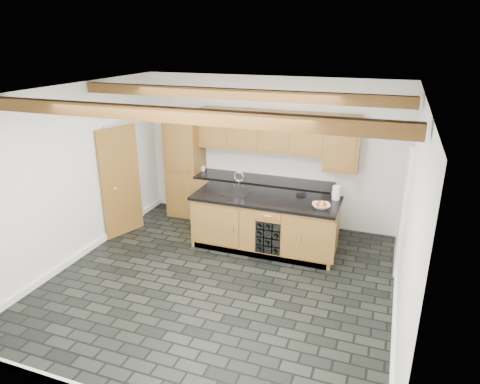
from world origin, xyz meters
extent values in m
plane|color=black|center=(0.00, 0.00, 0.00)|extent=(5.00, 5.00, 0.00)
plane|color=white|center=(0.00, 2.50, 1.40)|extent=(5.00, 0.00, 5.00)
plane|color=white|center=(-2.50, 0.00, 1.40)|extent=(0.00, 5.00, 5.00)
plane|color=white|center=(2.50, 0.00, 1.40)|extent=(0.00, 5.00, 5.00)
plane|color=white|center=(0.00, 0.00, 2.80)|extent=(5.00, 5.00, 0.00)
cube|color=#573616|center=(0.00, -1.20, 2.70)|extent=(4.90, 0.15, 0.15)
cube|color=#573616|center=(0.00, 0.60, 2.70)|extent=(4.90, 0.15, 0.15)
cube|color=white|center=(-2.48, 0.00, 0.05)|extent=(0.04, 5.00, 0.10)
cube|color=white|center=(2.48, 0.00, 0.05)|extent=(0.04, 5.00, 0.10)
cube|color=white|center=(-2.47, 1.30, 1.02)|extent=(0.06, 0.94, 2.04)
cube|color=brown|center=(-2.32, 0.95, 1.00)|extent=(0.31, 0.77, 2.00)
cube|color=white|center=(2.47, 1.50, 1.02)|extent=(0.06, 0.98, 2.04)
cube|color=black|center=(2.50, 1.50, 1.00)|extent=(0.02, 0.86, 1.96)
cube|color=brown|center=(-1.65, 2.20, 1.05)|extent=(0.65, 0.60, 2.10)
cube|color=brown|center=(-0.02, 2.20, 0.44)|extent=(2.60, 0.60, 0.88)
cube|color=black|center=(-0.02, 2.20, 0.91)|extent=(2.64, 0.62, 0.05)
cube|color=white|center=(-0.02, 2.49, 1.19)|extent=(2.60, 0.02, 0.52)
cube|color=brown|center=(-0.12, 2.33, 1.83)|extent=(2.40, 0.35, 0.75)
cube|color=brown|center=(1.38, 2.33, 1.70)|extent=(0.60, 0.35, 1.00)
cube|color=brown|center=(0.30, 1.30, 0.44)|extent=(2.40, 0.90, 0.88)
cube|color=black|center=(0.30, 1.30, 0.91)|extent=(2.46, 0.96, 0.05)
cube|color=brown|center=(-0.42, 0.84, 0.48)|extent=(0.80, 0.02, 0.70)
cube|color=brown|center=(1.25, 0.84, 0.48)|extent=(0.60, 0.02, 0.70)
cube|color=black|center=(0.48, 0.99, 0.40)|extent=(0.42, 0.30, 0.56)
cylinder|color=black|center=(0.48, 0.95, 0.33)|extent=(0.07, 0.26, 0.07)
cylinder|color=black|center=(0.34, 0.95, 0.19)|extent=(0.07, 0.26, 0.07)
cylinder|color=black|center=(0.34, 0.95, 0.47)|extent=(0.07, 0.26, 0.07)
cylinder|color=black|center=(0.34, 0.95, 0.33)|extent=(0.07, 0.26, 0.07)
cylinder|color=black|center=(0.62, 0.95, 0.47)|extent=(0.07, 0.26, 0.07)
cylinder|color=black|center=(0.34, 0.95, 0.61)|extent=(0.07, 0.26, 0.07)
cylinder|color=black|center=(0.62, 0.95, 0.19)|extent=(0.07, 0.26, 0.07)
cylinder|color=black|center=(0.48, 0.95, 0.61)|extent=(0.07, 0.26, 0.07)
cube|color=black|center=(-0.25, 1.30, 0.93)|extent=(0.45, 0.40, 0.02)
cylinder|color=silver|center=(-0.25, 1.48, 1.03)|extent=(0.02, 0.02, 0.20)
torus|color=silver|center=(-0.25, 1.48, 1.17)|extent=(0.18, 0.02, 0.18)
cylinder|color=silver|center=(-0.33, 1.48, 0.97)|extent=(0.02, 0.02, 0.08)
cylinder|color=silver|center=(-0.17, 1.48, 0.97)|extent=(0.02, 0.02, 0.08)
cube|color=black|center=(0.84, 1.58, 0.95)|extent=(0.18, 0.13, 0.03)
cylinder|color=black|center=(0.84, 1.58, 0.97)|extent=(0.10, 0.10, 0.01)
imported|color=silver|center=(1.26, 1.13, 0.96)|extent=(0.35, 0.35, 0.07)
sphere|color=red|center=(1.31, 1.13, 1.00)|extent=(0.07, 0.07, 0.07)
sphere|color=orange|center=(1.27, 1.17, 1.00)|extent=(0.07, 0.07, 0.07)
sphere|color=#4C8023|center=(1.22, 1.16, 1.00)|extent=(0.07, 0.07, 0.07)
sphere|color=#B31A1D|center=(1.21, 1.10, 1.00)|extent=(0.07, 0.07, 0.07)
sphere|color=gold|center=(1.27, 1.08, 1.00)|extent=(0.07, 0.07, 0.07)
cylinder|color=white|center=(1.42, 1.59, 1.05)|extent=(0.13, 0.13, 0.23)
imported|color=white|center=(-1.30, 2.27, 0.98)|extent=(0.14, 0.14, 0.10)
camera|label=1|loc=(2.19, -5.15, 3.48)|focal=32.00mm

